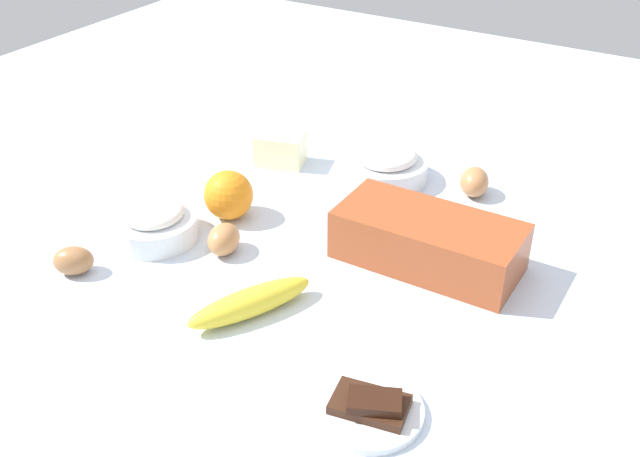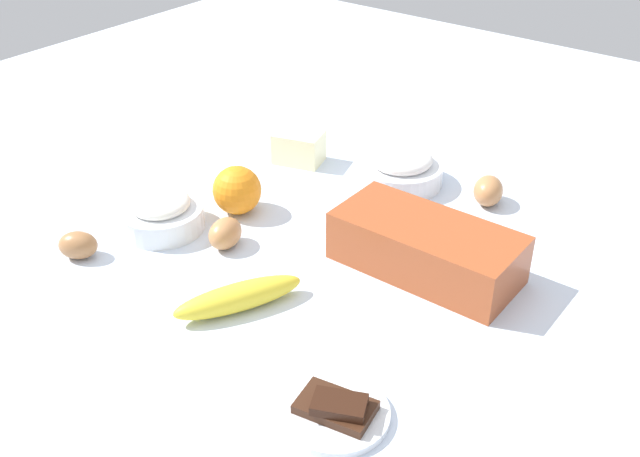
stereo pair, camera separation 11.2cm
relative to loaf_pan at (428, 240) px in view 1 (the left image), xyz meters
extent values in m
cube|color=silver|center=(-0.16, -0.05, -0.05)|extent=(2.40, 2.40, 0.02)
cube|color=#9E4723|center=(0.00, 0.00, 0.00)|extent=(0.28, 0.13, 0.08)
cube|color=black|center=(0.00, 0.00, 0.00)|extent=(0.27, 0.12, 0.07)
cylinder|color=white|center=(-0.41, -0.16, -0.02)|extent=(0.14, 0.14, 0.04)
torus|color=white|center=(-0.41, -0.16, -0.01)|extent=(0.14, 0.14, 0.01)
ellipsoid|color=white|center=(-0.41, -0.16, 0.01)|extent=(0.10, 0.10, 0.03)
cylinder|color=white|center=(-0.18, 0.21, -0.02)|extent=(0.15, 0.15, 0.04)
torus|color=white|center=(-0.18, 0.21, 0.00)|extent=(0.15, 0.15, 0.01)
ellipsoid|color=white|center=(-0.18, 0.21, 0.01)|extent=(0.11, 0.11, 0.04)
ellipsoid|color=yellow|center=(-0.16, -0.24, -0.02)|extent=(0.12, 0.19, 0.04)
sphere|color=orange|center=(-0.34, -0.04, 0.00)|extent=(0.08, 0.08, 0.08)
cube|color=#F4EDB2|center=(-0.38, 0.17, -0.01)|extent=(0.10, 0.09, 0.06)
ellipsoid|color=#A26D42|center=(-0.45, -0.30, -0.02)|extent=(0.08, 0.07, 0.04)
ellipsoid|color=#B87D4B|center=(-0.29, -0.14, -0.02)|extent=(0.06, 0.07, 0.05)
ellipsoid|color=#B27849|center=(-0.02, 0.24, -0.02)|extent=(0.07, 0.08, 0.05)
cylinder|color=white|center=(0.07, -0.33, -0.04)|extent=(0.13, 0.13, 0.01)
cube|color=#381E11|center=(0.07, -0.33, -0.03)|extent=(0.10, 0.07, 0.01)
cube|color=black|center=(0.08, -0.33, -0.01)|extent=(0.07, 0.06, 0.01)
camera|label=1|loc=(0.35, -0.90, 0.62)|focal=41.82mm
camera|label=2|loc=(0.44, -0.84, 0.62)|focal=41.82mm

